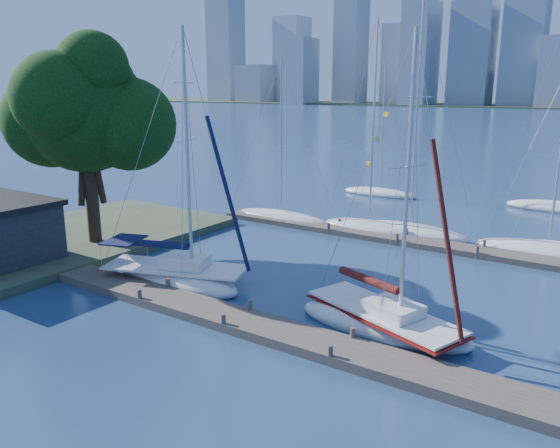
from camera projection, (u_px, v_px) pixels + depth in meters
The scene contains 12 objects.
ground at pixel (237, 324), 23.26m from camera, with size 700.00×700.00×0.00m, color navy.
near_dock at pixel (237, 320), 23.21m from camera, with size 26.00×2.00×0.40m, color #453A32.
far_dock at pixel (416, 242), 35.01m from camera, with size 30.00×1.80×0.36m, color #453A32.
shore at pixel (57, 242), 34.83m from camera, with size 12.00×22.00×0.50m, color #38472D.
tree at pixel (84, 108), 32.09m from camera, with size 9.90×9.02×12.94m.
sailboat_navy at pixel (175, 263), 27.91m from camera, with size 8.31×5.08×13.17m.
sailboat_maroon at pixel (384, 307), 22.48m from camera, with size 7.93×4.83×12.43m.
bg_boat_0 at pixel (281, 217), 41.51m from camera, with size 8.22×4.61×12.12m.
bg_boat_1 at pixel (369, 228), 38.19m from camera, with size 7.38×3.62×14.60m.
bg_boat_2 at pixel (410, 231), 37.21m from camera, with size 8.28×3.47×15.49m.
bg_boat_3 at pixel (548, 251), 32.69m from camera, with size 8.62×5.36×15.94m.
bg_boat_6 at pixel (380, 193), 51.14m from camera, with size 7.45×3.61×12.47m.
Camera 1 is at (13.54, -16.83, 9.81)m, focal length 35.00 mm.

